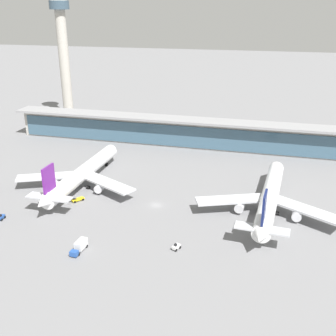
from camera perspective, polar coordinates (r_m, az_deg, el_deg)
The scene contains 9 objects.
ground_plane at distance 152.59m, azimuth -1.68°, elevation -5.22°, with size 1200.00×1200.00×0.00m, color slate.
airliner_left_stand at distance 169.45m, azimuth -11.96°, elevation -0.79°, with size 51.73×67.14×17.91m.
airliner_centre_stand at distance 149.88m, azimuth 14.03°, elevation -4.03°, with size 51.63×67.27×17.91m.
service_truck_near_nose_blue at distance 153.81m, azimuth -22.32°, elevation -6.38°, with size 1.90×2.97×2.05m.
service_truck_under_wing_blue at distance 127.87m, azimuth -12.26°, elevation -10.62°, with size 2.79×7.43×3.10m.
service_truck_mid_apron_yellow at distance 158.99m, azimuth -12.58°, elevation -4.29°, with size 5.16×6.26×2.70m.
service_truck_by_tail_white at distance 126.22m, azimuth 1.15°, elevation -10.97°, with size 2.70×3.30×2.05m.
terminal_building at distance 214.25m, azimuth 3.66°, elevation 5.01°, with size 199.73×12.80×15.20m.
control_tower at distance 272.19m, azimuth -14.45°, elevation 15.60°, with size 12.00×12.00×80.02m.
Camera 1 is at (38.86, -130.55, 68.76)m, focal length 43.54 mm.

